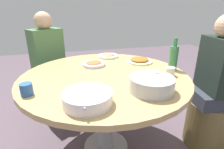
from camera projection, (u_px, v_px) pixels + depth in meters
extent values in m
plane|color=#574851|center=(106.00, 147.00, 1.66)|extent=(8.00, 8.00, 0.00)
cylinder|color=#99999E|center=(106.00, 146.00, 1.66)|extent=(0.40, 0.40, 0.03)
cylinder|color=#99999E|center=(105.00, 114.00, 1.53)|extent=(0.13, 0.13, 0.67)
cylinder|color=tan|center=(105.00, 76.00, 1.40)|extent=(1.31, 1.31, 0.04)
cylinder|color=#B2B5BA|center=(152.00, 84.00, 1.10)|extent=(0.28, 0.28, 0.09)
ellipsoid|color=white|center=(152.00, 83.00, 1.10)|extent=(0.23, 0.23, 0.10)
cube|color=white|center=(147.00, 72.00, 1.15)|extent=(0.06, 0.15, 0.01)
cylinder|color=white|center=(88.00, 98.00, 0.95)|extent=(0.27, 0.27, 0.07)
cylinder|color=black|center=(88.00, 99.00, 0.95)|extent=(0.24, 0.24, 0.05)
cylinder|color=silver|center=(87.00, 94.00, 0.94)|extent=(0.30, 0.08, 0.01)
cylinder|color=silver|center=(94.00, 64.00, 1.60)|extent=(0.21, 0.21, 0.03)
ellipsoid|color=#C16032|center=(94.00, 63.00, 1.59)|extent=(0.14, 0.14, 0.03)
cylinder|color=white|center=(108.00, 56.00, 1.87)|extent=(0.21, 0.21, 0.02)
ellipsoid|color=#DA8758|center=(108.00, 55.00, 1.86)|extent=(0.14, 0.14, 0.03)
cylinder|color=silver|center=(139.00, 61.00, 1.69)|extent=(0.24, 0.24, 0.02)
ellipsoid|color=#A9591B|center=(140.00, 60.00, 1.69)|extent=(0.17, 0.17, 0.04)
cylinder|color=#397F47|center=(173.00, 58.00, 1.46)|extent=(0.07, 0.07, 0.20)
cylinder|color=#397F47|center=(175.00, 42.00, 1.41)|extent=(0.03, 0.03, 0.07)
cylinder|color=#28549B|center=(26.00, 89.00, 1.05)|extent=(0.07, 0.07, 0.07)
cylinder|color=silver|center=(170.00, 72.00, 1.35)|extent=(0.07, 0.07, 0.07)
cylinder|color=brown|center=(53.00, 94.00, 2.20)|extent=(0.30, 0.30, 0.44)
cube|color=#2D333D|center=(50.00, 73.00, 2.10)|extent=(0.46, 0.45, 0.12)
cube|color=#497442|center=(47.00, 50.00, 1.99)|extent=(0.35, 0.39, 0.46)
sphere|color=tan|center=(43.00, 21.00, 1.88)|extent=(0.19, 0.19, 0.19)
cylinder|color=brown|center=(206.00, 123.00, 1.65)|extent=(0.37, 0.37, 0.44)
cube|color=#2D333D|center=(212.00, 97.00, 1.55)|extent=(0.38, 0.39, 0.12)
cube|color=black|center=(219.00, 66.00, 1.45)|extent=(0.37, 0.26, 0.46)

